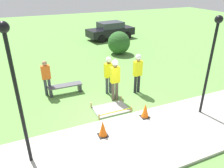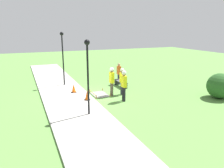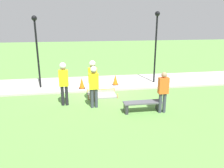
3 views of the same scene
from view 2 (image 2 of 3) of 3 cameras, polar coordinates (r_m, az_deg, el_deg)
name	(u,v)px [view 2 (image 2 of 3)]	position (r m, az deg, el deg)	size (l,w,h in m)	color
ground_plane	(90,96)	(14.83, -5.75, -3.16)	(60.00, 60.00, 0.00)	#5B8E42
sidewalk	(67,98)	(14.47, -11.62, -3.64)	(28.00, 3.09, 0.10)	#ADAAA3
wet_concrete_patch	(100,94)	(15.03, -3.27, -2.75)	(1.48, 1.02, 0.26)	gray
traffic_cone_near_patch	(74,88)	(15.41, -9.97, -1.10)	(0.34, 0.34, 0.60)	black
traffic_cone_far_patch	(87,95)	(13.70, -6.50, -2.93)	(0.34, 0.34, 0.60)	black
park_bench	(121,83)	(17.05, 2.31, 0.34)	(1.61, 0.44, 0.45)	#2D2D33
worker_supervisor	(112,79)	(14.52, -0.07, 1.41)	(0.40, 0.28, 1.95)	brown
worker_assistant	(124,83)	(13.48, 3.14, 0.38)	(0.40, 0.28, 1.96)	black
worker_trainee	(122,79)	(14.83, 2.66, 1.34)	(0.40, 0.27, 1.85)	#383D47
bystander_in_orange_shirt	(119,72)	(17.68, 1.81, 3.04)	(0.40, 0.23, 1.72)	#383D47
lamppost_near	(88,66)	(10.90, -6.38, 4.58)	(0.28, 0.28, 3.84)	black
lamppost_far	(63,51)	(17.27, -12.78, 8.41)	(0.28, 0.28, 4.09)	black
shrub_rounded_near	(220,86)	(15.79, 26.32, -0.43)	(1.64, 1.64, 1.64)	#285623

